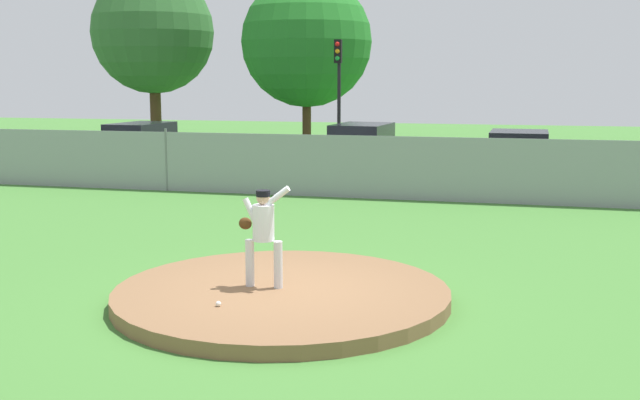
{
  "coord_description": "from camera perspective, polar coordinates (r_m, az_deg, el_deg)",
  "views": [
    {
      "loc": [
        3.25,
        -10.45,
        3.26
      ],
      "look_at": [
        -0.1,
        2.69,
        1.1
      ],
      "focal_mm": 42.84,
      "sensor_mm": 36.0,
      "label": 1
    }
  ],
  "objects": [
    {
      "name": "pitcher_youth",
      "position": [
        11.23,
        -4.3,
        -2.1
      ],
      "size": [
        0.81,
        0.32,
        1.53
      ],
      "color": "silver",
      "rests_on": "pitchers_mound"
    },
    {
      "name": "baseball",
      "position": [
        10.53,
        -7.61,
        -7.69
      ],
      "size": [
        0.07,
        0.07,
        0.07
      ],
      "primitive_type": "sphere",
      "color": "white",
      "rests_on": "pitchers_mound"
    },
    {
      "name": "parked_car_silver",
      "position": [
        25.21,
        3.16,
        3.56
      ],
      "size": [
        2.11,
        4.67,
        1.8
      ],
      "color": "#B7BABF",
      "rests_on": "ground_plane"
    },
    {
      "name": "tree_slender_far",
      "position": [
        34.6,
        -1.01,
        11.75
      ],
      "size": [
        5.82,
        5.82,
        7.81
      ],
      "color": "#4C331E",
      "rests_on": "ground_plane"
    },
    {
      "name": "traffic_light_near",
      "position": [
        30.11,
        1.39,
        9.04
      ],
      "size": [
        0.28,
        0.46,
        4.76
      ],
      "color": "black",
      "rests_on": "ground_plane"
    },
    {
      "name": "pitchers_mound",
      "position": [
        11.39,
        -2.87,
        -7.07
      ],
      "size": [
        4.96,
        4.96,
        0.21
      ],
      "primitive_type": "cylinder",
      "color": "brown",
      "rests_on": "ground_plane"
    },
    {
      "name": "tree_broad_right",
      "position": [
        38.48,
        -12.36,
        12.11
      ],
      "size": [
        5.87,
        5.87,
        8.41
      ],
      "color": "#4C331E",
      "rests_on": "ground_plane"
    },
    {
      "name": "chainlink_fence",
      "position": [
        20.84,
        5.26,
        2.41
      ],
      "size": [
        33.17,
        0.07,
        1.83
      ],
      "color": "gray",
      "rests_on": "ground_plane"
    },
    {
      "name": "parked_car_charcoal",
      "position": [
        24.77,
        14.59,
        3.01
      ],
      "size": [
        2.03,
        4.17,
        1.65
      ],
      "color": "#232328",
      "rests_on": "ground_plane"
    },
    {
      "name": "traffic_cone_orange",
      "position": [
        28.19,
        22.24,
        2.26
      ],
      "size": [
        0.4,
        0.4,
        0.55
      ],
      "color": "orange",
      "rests_on": "asphalt_strip"
    },
    {
      "name": "asphalt_strip",
      "position": [
        25.37,
        6.85,
        1.6
      ],
      "size": [
        44.0,
        7.0,
        0.01
      ],
      "primitive_type": "cube",
      "color": "#2B2B2D",
      "rests_on": "ground_plane"
    },
    {
      "name": "parked_car_slate",
      "position": [
        28.21,
        -13.21,
        3.84
      ],
      "size": [
        1.99,
        4.78,
        1.7
      ],
      "color": "slate",
      "rests_on": "ground_plane"
    },
    {
      "name": "ground_plane",
      "position": [
        17.08,
        3.09,
        -1.98
      ],
      "size": [
        80.0,
        80.0,
        0.0
      ],
      "primitive_type": "plane",
      "color": "#427A33"
    }
  ]
}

